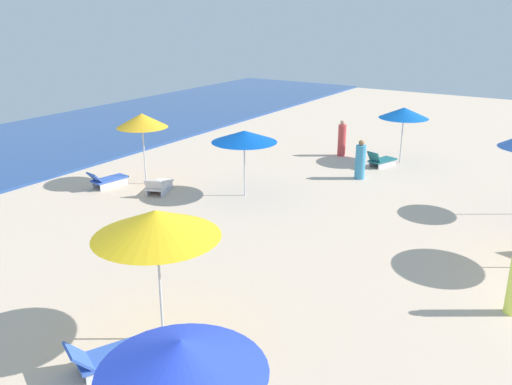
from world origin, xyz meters
The scene contains 12 objects.
umbrella_0 centered at (0.76, 15.52, 2.44)m, with size 1.89×1.89×2.70m.
lounge_chair_0_0 centered at (0.26, 14.41, 0.25)m, with size 1.58×1.14×0.66m.
lounge_chair_0_1 centered at (-0.30, 16.46, 0.27)m, with size 1.54×0.79×0.68m.
umbrella_1 centered at (-9.07, 5.41, 2.07)m, with size 2.30×2.30×2.31m.
umbrella_2 centered at (1.65, 11.59, 2.16)m, with size 2.30×2.30×2.36m.
umbrella_3 centered at (8.98, 8.35, 2.16)m, with size 2.09×2.09×2.39m.
lounge_chair_3_0 centered at (7.91, 8.82, 0.25)m, with size 1.48×0.98×0.71m.
umbrella_4 centered at (-6.65, 8.04, 2.52)m, with size 2.46×2.46×2.79m.
lounge_chair_4_0 centered at (-6.99, 6.45, 0.23)m, with size 1.43×0.74×0.63m.
lounge_chair_4_1 centered at (-7.94, 8.32, 0.24)m, with size 1.53×1.18×0.63m.
beachgoer_0 centered at (5.78, 8.91, 0.71)m, with size 0.56×0.56×1.55m.
beachgoer_2 centered at (8.64, 10.97, 0.75)m, with size 0.49×0.49×1.63m.
Camera 1 is at (-13.59, 1.38, 6.34)m, focal length 38.04 mm.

